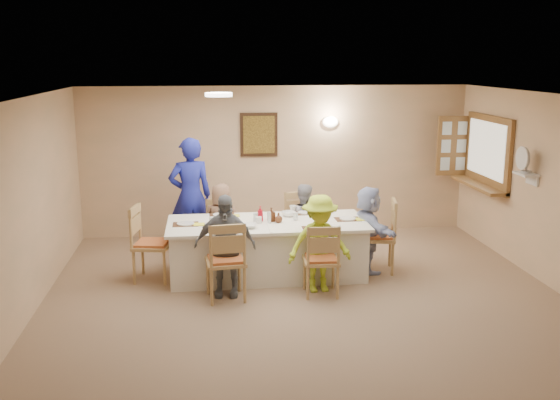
{
  "coord_description": "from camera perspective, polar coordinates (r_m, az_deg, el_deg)",
  "views": [
    {
      "loc": [
        -1.21,
        -6.82,
        2.93
      ],
      "look_at": [
        -0.2,
        1.4,
        1.05
      ],
      "focal_mm": 40.0,
      "sensor_mm": 36.0,
      "label": 1
    }
  ],
  "objects": [
    {
      "name": "placemat_fr",
      "position": [
        8.17,
        3.31,
        -2.61
      ],
      "size": [
        0.35,
        0.26,
        0.01
      ],
      "primitive_type": "cube",
      "color": "#472B19",
      "rests_on": "dining_table"
    },
    {
      "name": "fan_shelf",
      "position": [
        9.11,
        21.57,
        2.23
      ],
      "size": [
        0.22,
        0.36,
        0.03
      ],
      "primitive_type": "cube",
      "color": "white",
      "rests_on": "room_walls"
    },
    {
      "name": "napkin_bl",
      "position": [
        8.82,
        -4.15,
        -1.42
      ],
      "size": [
        0.14,
        0.14,
        0.01
      ],
      "primitive_type": "cube",
      "color": "#FBF635",
      "rests_on": "dining_table"
    },
    {
      "name": "shutter_door",
      "position": [
        10.9,
        15.54,
        4.8
      ],
      "size": [
        0.55,
        0.04,
        1.0
      ],
      "primitive_type": "cube",
      "color": "olive",
      "rests_on": "room_walls"
    },
    {
      "name": "napkin_fr",
      "position": [
        8.16,
        4.62,
        -2.61
      ],
      "size": [
        0.14,
        0.14,
        0.01
      ],
      "primitive_type": "cube",
      "color": "#FBF635",
      "rests_on": "dining_table"
    },
    {
      "name": "plate_fl",
      "position": [
        8.05,
        -5.14,
        -2.81
      ],
      "size": [
        0.23,
        0.23,
        0.01
      ],
      "primitive_type": "cylinder",
      "color": "white",
      "rests_on": "dining_table"
    },
    {
      "name": "condiment_brown",
      "position": [
        8.49,
        -0.81,
        -1.34
      ],
      "size": [
        0.14,
        0.14,
        0.19
      ],
      "primitive_type": "imported",
      "rotation": [
        0.0,
        0.0,
        0.34
      ],
      "color": "#522A15",
      "rests_on": "dining_table"
    },
    {
      "name": "ceiling_light",
      "position": [
        8.33,
        -5.63,
        9.57
      ],
      "size": [
        0.36,
        0.36,
        0.05
      ],
      "primitive_type": "cylinder",
      "color": "white",
      "rests_on": "room_walls"
    },
    {
      "name": "plate_bl",
      "position": [
        8.86,
        -5.33,
        -1.36
      ],
      "size": [
        0.26,
        0.26,
        0.02
      ],
      "primitive_type": "cylinder",
      "color": "white",
      "rests_on": "dining_table"
    },
    {
      "name": "diner_back_left",
      "position": [
        9.16,
        -5.36,
        -2.1
      ],
      "size": [
        0.69,
        0.56,
        1.17
      ],
      "primitive_type": "imported",
      "rotation": [
        0.0,
        0.0,
        2.97
      ],
      "color": "brown",
      "rests_on": "ground"
    },
    {
      "name": "wall_sconce",
      "position": [
        10.52,
        4.63,
        7.14
      ],
      "size": [
        0.26,
        0.09,
        0.18
      ],
      "primitive_type": "ellipsoid",
      "color": "white",
      "rests_on": "room_walls"
    },
    {
      "name": "condiment_ketchup",
      "position": [
        8.5,
        -1.82,
        -1.26
      ],
      "size": [
        0.1,
        0.1,
        0.21
      ],
      "primitive_type": "imported",
      "rotation": [
        0.0,
        0.0,
        0.11
      ],
      "color": "red",
      "rests_on": "dining_table"
    },
    {
      "name": "plate_re",
      "position": [
        8.67,
        6.2,
        -1.69
      ],
      "size": [
        0.22,
        0.22,
        0.01
      ],
      "primitive_type": "cylinder",
      "color": "white",
      "rests_on": "dining_table"
    },
    {
      "name": "condiment_malt",
      "position": [
        8.44,
        -0.13,
        -1.62
      ],
      "size": [
        0.16,
        0.16,
        0.14
      ],
      "primitive_type": "imported",
      "rotation": [
        0.0,
        0.0,
        0.28
      ],
      "color": "#522A15",
      "rests_on": "dining_table"
    },
    {
      "name": "room_walls",
      "position": [
        7.07,
        3.0,
        1.22
      ],
      "size": [
        7.0,
        7.0,
        7.0
      ],
      "color": "tan",
      "rests_on": "ground"
    },
    {
      "name": "dining_table",
      "position": [
        8.6,
        -1.17,
        -4.46
      ],
      "size": [
        2.7,
        1.14,
        0.76
      ],
      "primitive_type": "cube",
      "color": "white",
      "rests_on": "ground"
    },
    {
      "name": "napkin_fl",
      "position": [
        8.01,
        -3.84,
        -2.89
      ],
      "size": [
        0.14,
        0.14,
        0.01
      ],
      "primitive_type": "cube",
      "color": "#FBF635",
      "rests_on": "dining_table"
    },
    {
      "name": "caregiver",
      "position": [
        9.54,
        -8.18,
        0.35
      ],
      "size": [
        0.81,
        0.67,
        1.79
      ],
      "primitive_type": "imported",
      "rotation": [
        0.0,
        0.0,
        3.33
      ],
      "color": "#1D259C",
      "rests_on": "ground"
    },
    {
      "name": "placemat_le",
      "position": [
        8.46,
        -8.63,
        -2.21
      ],
      "size": [
        0.34,
        0.25,
        0.01
      ],
      "primitive_type": "cube",
      "color": "#472B19",
      "rests_on": "dining_table"
    },
    {
      "name": "chair_front_left",
      "position": [
        7.76,
        -5.0,
        -5.43
      ],
      "size": [
        0.54,
        0.54,
        1.02
      ],
      "primitive_type": null,
      "rotation": [
        0.0,
        0.0,
        3.25
      ],
      "color": "tan",
      "rests_on": "ground"
    },
    {
      "name": "desk_fan",
      "position": [
        9.08,
        21.48,
        3.16
      ],
      "size": [
        0.3,
        0.3,
        0.28
      ],
      "primitive_type": null,
      "color": "#A5A5A8",
      "rests_on": "fan_shelf"
    },
    {
      "name": "diner_front_right",
      "position": [
        7.96,
        3.63,
        -4.0
      ],
      "size": [
        0.89,
        0.6,
        1.27
      ],
      "primitive_type": "imported",
      "rotation": [
        0.0,
        0.0,
        0.08
      ],
      "color": "#BFE130",
      "rests_on": "ground"
    },
    {
      "name": "chair_right_end",
      "position": [
        8.84,
        8.88,
        -3.2
      ],
      "size": [
        0.59,
        0.59,
        1.03
      ],
      "primitive_type": null,
      "rotation": [
        0.0,
        0.0,
        -1.77
      ],
      "color": "tan",
      "rests_on": "ground"
    },
    {
      "name": "chair_back_left",
      "position": [
        9.31,
        -5.36,
        -2.73
      ],
      "size": [
        0.5,
        0.5,
        0.9
      ],
      "primitive_type": null,
      "rotation": [
        0.0,
        0.0,
        0.17
      ],
      "color": "tan",
      "rests_on": "ground"
    },
    {
      "name": "plate_fr",
      "position": [
        8.17,
        3.31,
        -2.54
      ],
      "size": [
        0.25,
        0.25,
        0.02
      ],
      "primitive_type": "cylinder",
      "color": "white",
      "rests_on": "dining_table"
    },
    {
      "name": "drinking_glass",
      "position": [
        8.51,
        -2.23,
        -1.6
      ],
      "size": [
        0.07,
        0.07,
        0.11
      ],
      "primitive_type": "cylinder",
      "color": "silver",
      "rests_on": "dining_table"
    },
    {
      "name": "bowl_a",
      "position": [
        8.19,
        -2.88,
        -2.39
      ],
      "size": [
        0.29,
        0.29,
        0.05
      ],
      "primitive_type": "imported",
      "rotation": [
        0.0,
        0.0,
        -0.16
      ],
      "color": "white",
      "rests_on": "dining_table"
    },
    {
      "name": "placemat_br",
      "position": [
        8.97,
        2.36,
        -1.19
      ],
      "size": [
        0.34,
        0.25,
        0.01
      ],
      "primitive_type": "cube",
      "color": "#472B19",
      "rests_on": "dining_table"
    },
    {
      "name": "placemat_re",
      "position": [
        8.67,
        6.2,
        -1.75
      ],
      "size": [
        0.34,
        0.25,
        0.01
      ],
      "primitive_type": "cube",
      "color": "#472B19",
      "rests_on": "dining_table"
    },
    {
      "name": "plate_br",
      "position": [
        8.97,
        2.36,
        -1.13
      ],
      "size": [
        0.23,
        0.23,
        0.01
      ],
      "primitive_type": "cylinder",
      "color": "white",
      "rests_on": "dining_table"
    },
    {
      "name": "serving_hatch",
      "position": [
        10.32,
        18.48,
        4.17
      ],
      "size": [
        0.06,
        1.5,
        1.15
      ],
      "primitive_type": "cube",
      "color": "olive",
      "rests_on": "room_walls"
    },
    {
      "name": "chair_front_right",
      "position": [
        7.9,
        3.77,
        -5.36
      ],
      "size": [
        0.48,
        0.48,
        0.95
      ],
      "primitive_type": null,
      "rotation": [
        0.0,
        0.0,
        3.09
      ],
      "color": "tan",
      "rests_on": "ground"
    },
    {
      "name": "napkin_br",
      "position": [
        8.95,
        3.54,
        -1.19
      ],
      "size": [
        0.15,
        0.15,
        0.01
      ],
      "primitive_type": "cube",
      "color": "#FBF635",
      "rests_on": "dining_table"
    },
    {
      "name": "teacup_a",
      "position": [
        8.14,
        -6.52,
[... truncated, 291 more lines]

